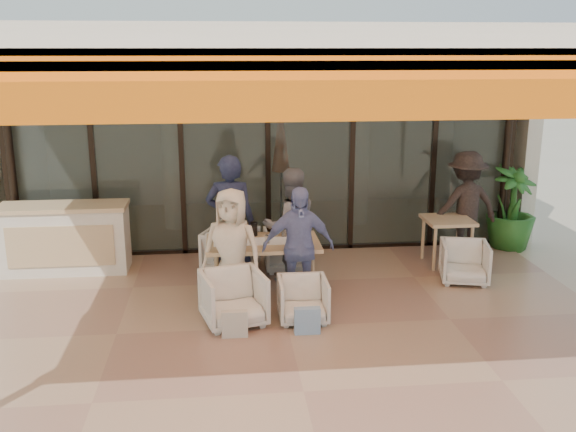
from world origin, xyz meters
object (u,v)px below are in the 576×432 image
(chair_near_left, at_px, (233,296))
(potted_palm, at_px, (511,208))
(chair_far_left, at_px, (231,248))
(diner_cream, at_px, (232,250))
(side_chair, at_px, (465,260))
(dining_table, at_px, (262,245))
(standing_woman, at_px, (465,205))
(diner_navy, at_px, (230,220))
(chair_near_right, at_px, (303,298))
(chair_far_right, at_px, (287,248))
(host_counter, at_px, (65,238))
(side_table, at_px, (448,225))
(diner_periwinkle, at_px, (298,247))
(diner_grey, at_px, (291,226))

(chair_near_left, distance_m, potted_palm, 5.29)
(chair_far_left, distance_m, potted_palm, 4.68)
(diner_cream, bearing_deg, side_chair, 29.42)
(potted_palm, bearing_deg, diner_cream, -155.98)
(dining_table, xyz_separation_m, standing_woman, (3.27, 1.23, 0.17))
(potted_palm, bearing_deg, diner_navy, -165.93)
(chair_near_right, xyz_separation_m, side_chair, (2.44, 1.08, 0.03))
(dining_table, xyz_separation_m, chair_far_right, (0.43, 0.94, -0.35))
(diner_cream, bearing_deg, host_counter, 165.79)
(dining_table, distance_m, chair_far_right, 1.09)
(chair_far_left, distance_m, chair_near_right, 2.08)
(dining_table, distance_m, side_table, 3.00)
(chair_near_right, relative_size, diner_periwinkle, 0.38)
(chair_far_right, relative_size, chair_near_left, 0.94)
(chair_far_left, bearing_deg, diner_periwinkle, 142.67)
(diner_grey, height_order, diner_cream, diner_grey)
(chair_near_left, xyz_separation_m, side_chair, (3.28, 1.08, -0.03))
(dining_table, distance_m, diner_grey, 0.63)
(chair_far_right, bearing_deg, standing_woman, -174.74)
(chair_near_right, relative_size, diner_grey, 0.37)
(diner_cream, relative_size, side_chair, 2.38)
(chair_far_right, relative_size, chair_near_right, 1.12)
(host_counter, height_order, side_chair, host_counter)
(chair_near_right, height_order, diner_cream, diner_cream)
(host_counter, height_order, dining_table, host_counter)
(diner_navy, bearing_deg, chair_near_left, 96.71)
(chair_near_right, height_order, side_chair, side_chair)
(chair_far_left, bearing_deg, chair_far_right, -158.30)
(host_counter, relative_size, potted_palm, 1.32)
(dining_table, relative_size, diner_cream, 0.95)
(diner_navy, relative_size, diner_cream, 1.18)
(chair_far_right, bearing_deg, chair_near_left, 65.68)
(dining_table, height_order, potted_palm, potted_palm)
(chair_near_left, relative_size, potted_palm, 0.52)
(diner_navy, relative_size, standing_woman, 1.08)
(chair_far_right, relative_size, side_chair, 1.03)
(chair_near_left, relative_size, diner_periwinkle, 0.46)
(chair_near_left, distance_m, standing_woman, 4.31)
(host_counter, xyz_separation_m, side_table, (5.70, -0.27, 0.11))
(dining_table, bearing_deg, chair_far_left, 113.56)
(diner_periwinkle, relative_size, standing_woman, 0.93)
(chair_far_left, distance_m, chair_far_right, 0.84)
(chair_far_right, distance_m, chair_near_right, 1.90)
(chair_far_left, xyz_separation_m, chair_far_right, (0.84, 0.00, -0.03))
(standing_woman, bearing_deg, chair_near_right, 29.27)
(host_counter, bearing_deg, chair_far_left, -4.82)
(diner_grey, height_order, diner_periwinkle, diner_grey)
(diner_cream, relative_size, standing_woman, 0.92)
(chair_far_left, height_order, chair_far_right, chair_far_left)
(chair_near_right, distance_m, diner_grey, 1.49)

